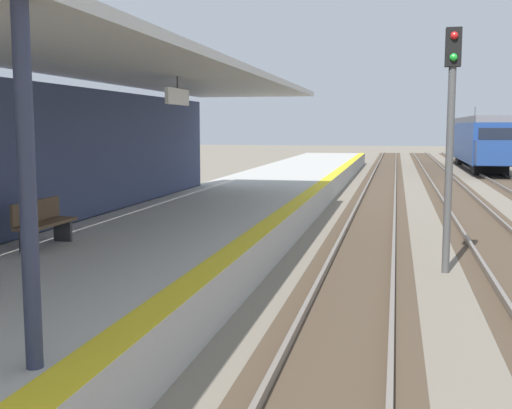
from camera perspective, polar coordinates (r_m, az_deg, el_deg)
The scene contains 7 objects.
station_platform at distance 16.87m, azimuth -5.52°, elevation -2.33°, with size 5.00×80.00×0.91m.
station_building_with_canopy at distance 13.70m, azimuth -18.08°, elevation 4.51°, with size 4.85×24.00×4.43m.
track_pair_nearest_platform at distance 20.10m, azimuth 10.12°, elevation -2.07°, with size 2.34×120.00×0.16m.
track_pair_middle at distance 20.26m, azimuth 19.78°, elevation -2.30°, with size 2.34×120.00×0.16m.
approaching_train at distance 50.74m, azimuth 19.30°, elevation 5.43°, with size 2.93×19.60×4.76m.
rail_signal_post at distance 14.27m, azimuth 16.90°, elevation 6.79°, with size 0.32×0.34×5.20m.
platform_bench at distance 12.73m, azimuth -18.42°, elevation -1.46°, with size 0.45×1.60×0.88m.
Camera 1 is at (2.62, 0.16, 3.15)m, focal length 45.02 mm.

